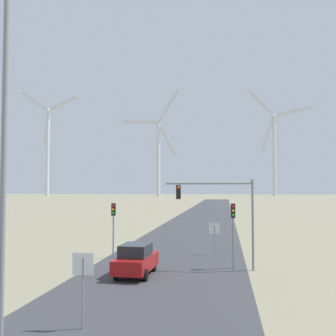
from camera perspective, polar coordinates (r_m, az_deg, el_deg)
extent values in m
cube|color=#38383D|center=(53.52, 4.38, -8.34)|extent=(10.00, 240.00, 0.01)
cylinder|color=gray|center=(12.81, -22.72, 1.97)|extent=(0.18, 0.18, 12.28)
cylinder|color=gray|center=(15.29, -12.28, -17.33)|extent=(0.07, 0.07, 2.56)
cube|color=white|center=(15.04, -12.25, -13.46)|extent=(0.81, 0.01, 0.81)
cube|color=red|center=(15.06, -12.23, -13.45)|extent=(0.76, 0.02, 0.76)
cylinder|color=gray|center=(30.64, 6.76, -10.34)|extent=(0.07, 0.07, 2.23)
cube|color=white|center=(30.53, 6.75, -8.69)|extent=(0.81, 0.01, 0.81)
cube|color=red|center=(30.54, 6.75, -8.68)|extent=(0.76, 0.02, 0.76)
cylinder|color=gray|center=(29.33, -7.93, -8.96)|extent=(0.11, 0.11, 3.97)
cube|color=black|center=(29.20, -7.91, -5.97)|extent=(0.28, 0.24, 0.90)
sphere|color=red|center=(29.06, -7.98, -5.45)|extent=(0.16, 0.16, 0.16)
sphere|color=gold|center=(29.07, -7.99, -5.98)|extent=(0.16, 0.16, 0.16)
sphere|color=green|center=(29.09, -7.99, -6.51)|extent=(0.16, 0.16, 0.16)
cylinder|color=gray|center=(25.61, 9.46, -9.70)|extent=(0.11, 0.11, 4.09)
cube|color=black|center=(25.47, 9.43, -6.13)|extent=(0.28, 0.24, 0.90)
sphere|color=red|center=(25.32, 9.43, -5.54)|extent=(0.16, 0.16, 0.16)
sphere|color=gold|center=(25.33, 9.43, -6.15)|extent=(0.16, 0.16, 0.16)
sphere|color=green|center=(25.35, 9.44, -6.76)|extent=(0.16, 0.16, 0.16)
cylinder|color=gray|center=(25.15, 12.21, -8.04)|extent=(0.14, 0.14, 5.63)
cylinder|color=gray|center=(25.01, 5.89, -2.24)|extent=(5.47, 0.12, 0.12)
cube|color=black|center=(25.17, 1.53, -3.51)|extent=(0.28, 0.24, 0.90)
sphere|color=red|center=(25.03, 1.49, -2.90)|extent=(0.18, 0.18, 0.18)
cube|color=maroon|center=(23.65, -4.66, -13.53)|extent=(2.01, 4.19, 0.80)
cube|color=#1E2328|center=(23.38, -4.73, -11.79)|extent=(1.67, 2.18, 0.70)
cylinder|color=black|center=(25.13, -5.89, -13.82)|extent=(0.22, 0.66, 0.66)
cylinder|color=black|center=(24.79, -2.06, -13.99)|extent=(0.22, 0.66, 0.66)
cylinder|color=black|center=(22.73, -7.51, -14.99)|extent=(0.22, 0.66, 0.66)
cylinder|color=black|center=(22.34, -3.28, -15.22)|extent=(0.22, 0.66, 0.66)
cylinder|color=silver|center=(254.10, -17.08, 2.10)|extent=(2.20, 2.20, 53.13)
sphere|color=silver|center=(257.71, -16.99, 8.00)|extent=(2.60, 2.60, 2.60)
cube|color=silver|center=(261.83, -18.76, 9.17)|extent=(17.05, 2.20, 12.57)
cube|color=silver|center=(256.26, -17.20, 5.71)|extent=(3.40, 0.83, 19.60)
cube|color=silver|center=(255.62, -14.96, 9.08)|extent=(18.36, 2.33, 9.99)
cylinder|color=silver|center=(230.61, -1.41, 1.28)|extent=(2.20, 2.20, 43.57)
sphere|color=silver|center=(233.20, -1.41, 6.63)|extent=(2.60, 2.60, 2.60)
cube|color=silver|center=(233.67, 0.12, 9.03)|extent=(13.43, 1.30, 19.32)
cube|color=silver|center=(236.17, -4.16, 6.66)|extent=(21.93, 1.81, 2.95)
cube|color=silver|center=(230.59, -0.14, 4.14)|extent=(11.54, 1.19, 20.31)
cylinder|color=silver|center=(252.56, 15.15, 1.73)|extent=(2.20, 2.20, 49.82)
sphere|color=silver|center=(255.72, 15.08, 7.30)|extent=(2.60, 2.60, 2.60)
cube|color=silver|center=(256.62, 13.25, 9.29)|extent=(16.49, 0.52, 18.21)
cube|color=silver|center=(253.55, 14.26, 4.76)|extent=(8.87, 0.51, 22.19)
cube|color=silver|center=(257.82, 17.70, 7.81)|extent=(22.67, 0.53, 6.37)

